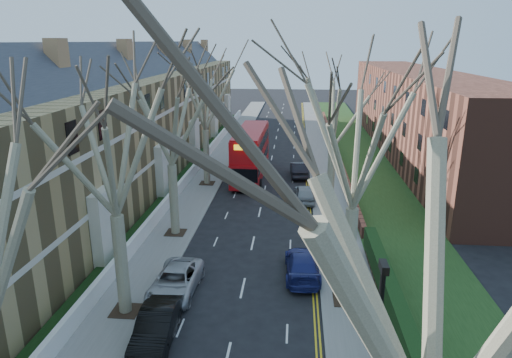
# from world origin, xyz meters

# --- Properties ---
(pavement_left) EXTENTS (3.00, 102.00, 0.12)m
(pavement_left) POSITION_xyz_m (-6.00, 39.00, 0.06)
(pavement_left) COLOR slate
(pavement_left) RESTS_ON ground
(pavement_right) EXTENTS (3.00, 102.00, 0.12)m
(pavement_right) POSITION_xyz_m (6.00, 39.00, 0.06)
(pavement_right) COLOR slate
(pavement_right) RESTS_ON ground
(terrace_left) EXTENTS (9.70, 78.00, 13.60)m
(terrace_left) POSITION_xyz_m (-13.65, 31.00, 5.53)
(terrace_left) COLOR #977E4D
(terrace_left) RESTS_ON ground
(flats_right) EXTENTS (13.97, 54.00, 10.00)m
(flats_right) POSITION_xyz_m (17.46, 43.00, 4.98)
(flats_right) COLOR brown
(flats_right) RESTS_ON ground
(front_wall_left) EXTENTS (0.30, 78.00, 1.00)m
(front_wall_left) POSITION_xyz_m (-7.65, 31.00, 0.62)
(front_wall_left) COLOR white
(front_wall_left) RESTS_ON ground
(grass_verge_right) EXTENTS (6.00, 102.00, 0.06)m
(grass_verge_right) POSITION_xyz_m (10.50, 39.00, 0.15)
(grass_verge_right) COLOR #1B3A15
(grass_verge_right) RESTS_ON ground
(tree_left_mid) EXTENTS (10.50, 10.50, 14.71)m
(tree_left_mid) POSITION_xyz_m (-5.70, 6.00, 9.56)
(tree_left_mid) COLOR #756E53
(tree_left_mid) RESTS_ON ground
(tree_left_far) EXTENTS (10.15, 10.15, 14.22)m
(tree_left_far) POSITION_xyz_m (-5.70, 16.00, 9.24)
(tree_left_far) COLOR #756E53
(tree_left_far) RESTS_ON ground
(tree_left_dist) EXTENTS (10.50, 10.50, 14.71)m
(tree_left_dist) POSITION_xyz_m (-5.70, 28.00, 9.56)
(tree_left_dist) COLOR #756E53
(tree_left_dist) RESTS_ON ground
(tree_right_near) EXTENTS (10.85, 10.85, 15.20)m
(tree_right_near) POSITION_xyz_m (5.70, -6.00, 9.86)
(tree_right_near) COLOR #756E53
(tree_right_near) RESTS_ON ground
(tree_right_mid) EXTENTS (10.50, 10.50, 14.71)m
(tree_right_mid) POSITION_xyz_m (5.70, 8.00, 9.56)
(tree_right_mid) COLOR #756E53
(tree_right_mid) RESTS_ON ground
(tree_right_far) EXTENTS (10.15, 10.15, 14.22)m
(tree_right_far) POSITION_xyz_m (5.70, 22.00, 9.24)
(tree_right_far) COLOR #756E53
(tree_right_far) RESTS_ON ground
(double_decker_bus) EXTENTS (3.13, 11.67, 4.83)m
(double_decker_bus) POSITION_xyz_m (-1.71, 30.93, 2.38)
(double_decker_bus) COLOR #A10B0F
(double_decker_bus) RESTS_ON ground
(car_left_mid) EXTENTS (1.82, 4.68, 1.52)m
(car_left_mid) POSITION_xyz_m (-3.43, 3.92, 0.76)
(car_left_mid) COLOR black
(car_left_mid) RESTS_ON ground
(car_left_far) EXTENTS (2.47, 5.12, 1.41)m
(car_left_far) POSITION_xyz_m (-3.63, 8.16, 0.70)
(car_left_far) COLOR #AAABB0
(car_left_far) RESTS_ON ground
(car_right_near) EXTENTS (2.20, 5.05, 1.45)m
(car_right_near) POSITION_xyz_m (3.37, 10.72, 0.72)
(car_right_near) COLOR navy
(car_right_near) RESTS_ON ground
(car_right_mid) EXTENTS (1.95, 4.37, 1.46)m
(car_right_mid) POSITION_xyz_m (3.66, 23.95, 0.73)
(car_right_mid) COLOR gray
(car_right_mid) RESTS_ON ground
(car_right_far) EXTENTS (1.93, 4.69, 1.51)m
(car_right_far) POSITION_xyz_m (3.18, 31.53, 0.76)
(car_right_far) COLOR black
(car_right_far) RESTS_ON ground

